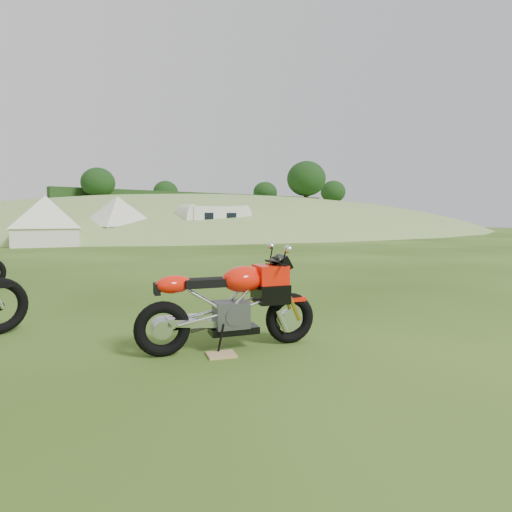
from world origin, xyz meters
TOP-DOWN VIEW (x-y plane):
  - ground at (0.00, 0.00)m, footprint 120.00×120.00m
  - hillside at (24.00, 40.00)m, footprint 80.00×64.00m
  - hedgerow at (24.00, 40.00)m, footprint 36.00×1.20m
  - sport_motorcycle at (-1.18, -0.24)m, footprint 1.90×1.03m
  - plywood_board at (-1.37, -0.37)m, footprint 0.34×0.31m
  - tent_left at (1.24, 19.05)m, footprint 3.58×3.58m
  - tent_mid at (5.33, 20.44)m, footprint 3.49×3.49m
  - caravan at (10.73, 18.64)m, footprint 4.65×2.37m

SIDE VIEW (x-z plane):
  - ground at x=0.00m, z-range 0.00..0.00m
  - hillside at x=24.00m, z-range -4.00..4.00m
  - hedgerow at x=24.00m, z-range -4.30..4.30m
  - plywood_board at x=-1.37m, z-range 0.00..0.02m
  - sport_motorcycle at x=-1.18m, z-range 0.00..1.11m
  - caravan at x=10.73m, z-range 0.00..2.11m
  - tent_left at x=1.24m, z-range 0.00..2.53m
  - tent_mid at x=5.33m, z-range 0.00..2.61m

